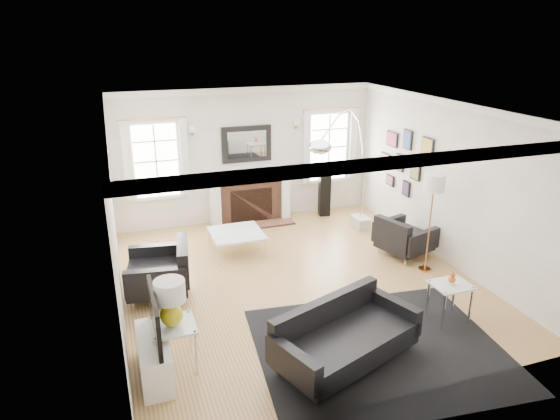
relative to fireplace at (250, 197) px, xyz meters
name	(u,v)px	position (x,y,z in m)	size (l,w,h in m)	color
floor	(297,280)	(0.00, -2.79, -0.54)	(6.00, 6.00, 0.00)	olive
back_wall	(246,156)	(0.00, 0.21, 0.86)	(5.50, 0.04, 2.80)	silver
front_wall	(403,289)	(0.00, -5.79, 0.86)	(5.50, 0.04, 2.80)	silver
left_wall	(112,220)	(-2.75, -2.79, 0.86)	(0.04, 6.00, 2.80)	silver
right_wall	(447,183)	(2.75, -2.79, 0.86)	(0.04, 6.00, 2.80)	silver
ceiling	(299,109)	(0.00, -2.79, 2.26)	(5.50, 6.00, 0.02)	white
crown_molding	(299,113)	(0.00, -2.79, 2.20)	(5.50, 6.00, 0.12)	white
fireplace	(250,197)	(0.00, 0.00, 0.00)	(1.70, 0.69, 1.11)	white
mantel_mirror	(247,144)	(0.00, 0.16, 1.11)	(1.05, 0.07, 0.75)	black
window_left	(156,161)	(-1.85, 0.16, 0.92)	(1.24, 0.15, 1.62)	white
window_right	(329,147)	(1.85, 0.16, 0.92)	(1.24, 0.15, 1.62)	white
gallery_wall	(405,158)	(2.72, -1.50, 0.99)	(0.04, 1.73, 1.29)	black
tv_unit	(154,352)	(-2.44, -4.49, -0.21)	(0.35, 1.00, 1.09)	white
area_rug	(379,349)	(0.33, -4.92, -0.54)	(3.11, 2.59, 0.01)	black
sofa	(343,337)	(-0.22, -4.95, -0.21)	(2.05, 1.44, 0.61)	black
armchair_left	(162,272)	(-2.13, -2.57, -0.16)	(1.05, 1.14, 0.69)	black
armchair_right	(403,238)	(2.14, -2.53, -0.20)	(1.02, 1.09, 0.61)	black
coffee_table	(237,234)	(-0.67, -1.46, -0.16)	(0.93, 0.93, 0.41)	silver
side_table_left	(173,333)	(-2.20, -4.39, -0.07)	(0.53, 0.53, 0.58)	silver
nesting_table	(450,292)	(1.58, -4.62, -0.08)	(0.53, 0.44, 0.58)	silver
gourd_lamp	(170,300)	(-2.20, -4.39, 0.38)	(0.37, 0.37, 0.59)	yellow
orange_vase	(452,278)	(1.58, -4.62, 0.13)	(0.10, 0.10, 0.16)	#BE5518
arc_floor_lamp	(344,172)	(1.31, -1.71, 0.89)	(1.87, 1.74, 2.65)	silver
stick_floor_lamp	(434,188)	(2.20, -3.18, 0.94)	(0.35, 0.35, 1.71)	#CD8747
speaker_tower	(325,190)	(1.65, -0.14, 0.04)	(0.23, 0.23, 1.17)	black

